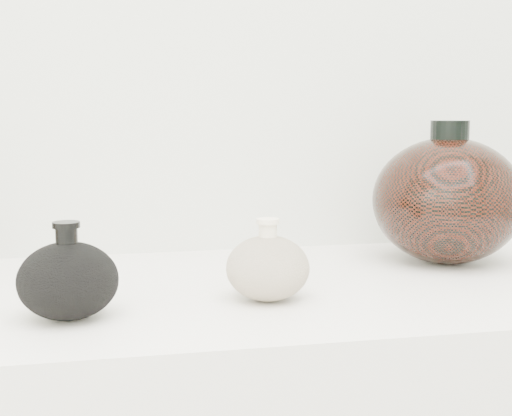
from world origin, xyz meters
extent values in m
cube|color=beige|center=(0.00, 1.21, 1.30)|extent=(3.00, 0.02, 2.60)
cube|color=silver|center=(0.00, 0.95, 0.89)|extent=(1.20, 0.50, 0.03)
ellipsoid|color=black|center=(-0.20, 0.84, 0.94)|extent=(0.14, 0.14, 0.09)
cylinder|color=black|center=(-0.20, 0.84, 0.99)|extent=(0.03, 0.03, 0.03)
cylinder|color=black|center=(-0.20, 0.84, 1.01)|extent=(0.04, 0.04, 0.01)
ellipsoid|color=beige|center=(0.04, 0.87, 0.94)|extent=(0.13, 0.13, 0.08)
cylinder|color=beige|center=(0.04, 0.87, 0.99)|extent=(0.03, 0.03, 0.02)
cylinder|color=beige|center=(0.04, 0.87, 1.00)|extent=(0.03, 0.03, 0.01)
ellipsoid|color=black|center=(0.35, 1.03, 1.00)|extent=(0.29, 0.29, 0.19)
cylinder|color=black|center=(0.35, 1.03, 1.10)|extent=(0.07, 0.07, 0.04)
camera|label=1|loc=(-0.16, 0.05, 1.13)|focal=50.00mm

